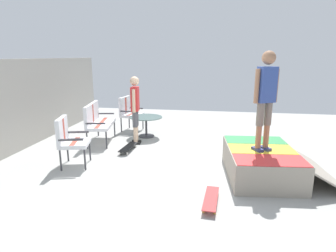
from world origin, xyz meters
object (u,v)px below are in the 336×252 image
at_px(skate_ramp, 262,162).
at_px(patio_chair_near_house, 129,110).
at_px(patio_table, 146,123).
at_px(skateboard_by_bench, 128,147).
at_px(patio_chair_by_wall, 69,137).
at_px(person_skater, 266,93).
at_px(skateboard_spare, 211,199).
at_px(person_watching, 135,105).
at_px(patio_bench, 97,119).

relative_size(skate_ramp, patio_chair_near_house, 2.02).
distance_m(patio_table, skateboard_by_bench, 1.32).
bearing_deg(patio_chair_by_wall, patio_chair_near_house, -6.45).
bearing_deg(person_skater, patio_chair_near_house, 49.14).
relative_size(patio_chair_near_house, skateboard_by_bench, 1.25).
bearing_deg(patio_table, skateboard_spare, -151.99).
relative_size(person_watching, person_skater, 0.97).
xyz_separation_m(patio_chair_near_house, skateboard_by_bench, (-1.89, -0.55, -0.53)).
xyz_separation_m(skate_ramp, skateboard_spare, (-1.23, 0.93, -0.18)).
xyz_separation_m(skate_ramp, person_skater, (-0.08, 0.05, 1.31)).
bearing_deg(person_watching, patio_bench, 91.89).
bearing_deg(patio_table, patio_bench, 121.03).
relative_size(patio_table, person_watching, 0.52).
distance_m(patio_bench, person_watching, 1.11).
xyz_separation_m(person_watching, person_skater, (-1.69, -2.86, 0.57)).
relative_size(person_watching, skateboard_spare, 2.12).
bearing_deg(person_skater, skateboard_by_bench, 69.50).
height_order(patio_bench, patio_table, patio_bench).
relative_size(patio_chair_near_house, person_watching, 0.59).
height_order(patio_bench, person_skater, person_skater).
distance_m(person_watching, person_skater, 3.37).
bearing_deg(skateboard_by_bench, patio_bench, 60.12).
height_order(person_watching, person_skater, person_skater).
relative_size(patio_chair_by_wall, skateboard_by_bench, 1.25).
distance_m(skate_ramp, patio_chair_by_wall, 3.85).
bearing_deg(patio_table, person_skater, -130.62).
height_order(patio_bench, skateboard_spare, patio_bench).
height_order(skate_ramp, patio_bench, patio_bench).
bearing_deg(skateboard_spare, person_skater, -37.39).
relative_size(patio_chair_near_house, patio_table, 1.13).
xyz_separation_m(patio_chair_near_house, skateboard_spare, (-4.12, -2.56, -0.53)).
distance_m(patio_chair_near_house, person_skater, 4.64).
bearing_deg(skateboard_spare, person_watching, 34.83).
distance_m(patio_chair_near_house, skateboard_spare, 4.88).
height_order(patio_chair_by_wall, skateboard_spare, patio_chair_by_wall).
relative_size(skate_ramp, patio_table, 2.29).
xyz_separation_m(patio_bench, person_watching, (0.03, -1.04, 0.39)).
relative_size(patio_table, person_skater, 0.51).
bearing_deg(patio_chair_by_wall, patio_table, -23.46).
bearing_deg(skateboard_spare, patio_chair_near_house, 31.81).
height_order(person_watching, skateboard_by_bench, person_watching).
xyz_separation_m(patio_chair_near_house, person_watching, (-1.28, -0.58, 0.40)).
height_order(patio_bench, skateboard_by_bench, patio_bench).
xyz_separation_m(person_skater, skateboard_spare, (-1.15, 0.88, -1.49)).
bearing_deg(person_watching, patio_table, -9.94).
bearing_deg(person_skater, person_watching, 59.36).
bearing_deg(skate_ramp, person_skater, 147.45).
bearing_deg(person_skater, skateboard_spare, 142.61).
xyz_separation_m(patio_chair_near_house, patio_table, (-0.62, -0.69, -0.21)).
bearing_deg(patio_chair_near_house, person_watching, -155.65).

